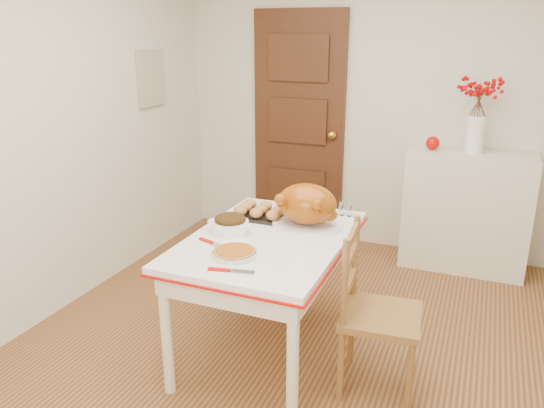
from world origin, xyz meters
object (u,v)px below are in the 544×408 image
at_px(sideboard, 466,211).
at_px(kitchen_table, 269,296).
at_px(pumpkin_pie, 234,252).
at_px(chair_oak, 381,312).
at_px(turkey_platter, 307,206).

distance_m(sideboard, kitchen_table, 2.02).
height_order(sideboard, pumpkin_pie, sideboard).
xyz_separation_m(kitchen_table, pumpkin_pie, (-0.06, -0.32, 0.40)).
bearing_deg(chair_oak, turkey_platter, 54.63).
distance_m(kitchen_table, chair_oak, 0.69).
relative_size(sideboard, kitchen_table, 0.76).
xyz_separation_m(sideboard, chair_oak, (-0.32, -1.84, -0.02)).
xyz_separation_m(sideboard, kitchen_table, (-1.00, -1.75, -0.10)).
bearing_deg(turkey_platter, pumpkin_pie, -130.83).
relative_size(chair_oak, turkey_platter, 2.21).
distance_m(sideboard, chair_oak, 1.87).
height_order(kitchen_table, turkey_platter, turkey_platter).
bearing_deg(kitchen_table, turkey_platter, 55.83).
distance_m(chair_oak, pumpkin_pie, 0.84).
height_order(turkey_platter, pumpkin_pie, turkey_platter).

